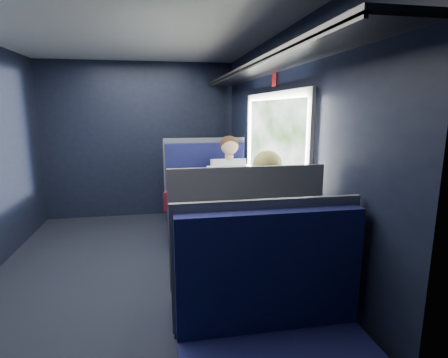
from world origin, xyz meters
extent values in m
cube|color=black|center=(0.00, 0.00, -0.01)|extent=(2.80, 4.20, 0.01)
cube|color=black|center=(1.45, 0.00, 1.15)|extent=(0.10, 4.20, 2.30)
cube|color=black|center=(0.00, 2.15, 1.15)|extent=(2.80, 0.10, 2.30)
cube|color=black|center=(0.00, -2.15, 1.15)|extent=(2.80, 0.10, 2.30)
cube|color=silver|center=(0.00, 0.00, 2.35)|extent=(2.80, 4.20, 0.10)
cube|color=beige|center=(1.38, 0.00, 1.74)|extent=(0.03, 1.84, 0.07)
cube|color=beige|center=(1.38, 0.00, 0.90)|extent=(0.03, 1.84, 0.07)
cube|color=beige|center=(1.38, -0.89, 1.32)|extent=(0.03, 0.07, 0.78)
cube|color=beige|center=(1.38, 0.89, 1.32)|extent=(0.03, 0.07, 0.78)
cube|color=black|center=(1.22, 0.00, 1.98)|extent=(0.36, 4.10, 0.04)
cube|color=black|center=(1.05, 0.00, 1.96)|extent=(0.02, 4.10, 0.03)
cube|color=red|center=(1.38, 0.00, 1.89)|extent=(0.01, 0.10, 0.12)
cylinder|color=#54565E|center=(0.88, 0.00, 0.35)|extent=(0.08, 0.08, 0.70)
cube|color=#B9B9B4|center=(1.06, 0.00, 0.72)|extent=(0.62, 1.00, 0.04)
cube|color=#0E103E|center=(0.85, 0.78, 0.23)|extent=(1.00, 0.50, 0.45)
cube|color=#0E103E|center=(0.85, 1.08, 0.82)|extent=(1.00, 0.10, 0.75)
cube|color=#54565E|center=(0.85, 1.14, 0.85)|extent=(1.04, 0.03, 0.82)
cube|color=#54565E|center=(0.85, 0.73, 0.55)|extent=(0.06, 0.40, 0.20)
cube|color=#4D1023|center=(0.48, 0.72, 0.56)|extent=(0.34, 0.23, 0.22)
cylinder|color=#4D1023|center=(0.48, 0.72, 0.72)|extent=(0.05, 0.13, 0.03)
cylinder|color=silver|center=(0.70, 0.73, 0.58)|extent=(0.09, 0.09, 0.26)
cylinder|color=#1A35C4|center=(0.70, 0.73, 0.73)|extent=(0.05, 0.05, 0.06)
cube|color=#0E103E|center=(0.85, -0.78, 0.23)|extent=(1.00, 0.50, 0.45)
cube|color=#0E103E|center=(0.85, -1.08, 0.82)|extent=(1.00, 0.10, 0.75)
cube|color=#54565E|center=(0.85, -1.14, 0.85)|extent=(1.04, 0.03, 0.82)
cube|color=#54565E|center=(0.85, -0.73, 0.55)|extent=(0.06, 0.40, 0.20)
cube|color=#0E103E|center=(0.85, 1.88, 0.23)|extent=(1.00, 0.40, 0.45)
cube|color=#0E103E|center=(0.85, 1.64, 0.78)|extent=(1.00, 0.10, 0.66)
cube|color=#54565E|center=(0.85, 1.59, 0.80)|extent=(1.04, 0.03, 0.72)
cube|color=#0E103E|center=(0.85, -1.64, 0.78)|extent=(1.00, 0.10, 0.66)
cube|color=#54565E|center=(0.85, -1.59, 0.80)|extent=(1.04, 0.03, 0.72)
cube|color=black|center=(1.10, 0.64, 0.53)|extent=(0.36, 0.44, 0.16)
cube|color=black|center=(1.10, 0.44, 0.23)|extent=(0.32, 0.12, 0.45)
cube|color=silver|center=(1.10, 0.80, 0.78)|extent=(0.40, 0.29, 0.53)
cylinder|color=#D8A88C|center=(1.10, 0.76, 1.06)|extent=(0.10, 0.10, 0.06)
sphere|color=#D8A88C|center=(1.10, 0.74, 1.20)|extent=(0.21, 0.21, 0.21)
sphere|color=#382114|center=(1.10, 0.76, 1.21)|extent=(0.22, 0.22, 0.22)
cube|color=silver|center=(0.88, 0.76, 0.78)|extent=(0.09, 0.12, 0.34)
cube|color=silver|center=(1.32, 0.76, 0.78)|extent=(0.09, 0.12, 0.34)
cube|color=black|center=(1.10, -0.64, 0.53)|extent=(0.36, 0.44, 0.16)
cube|color=black|center=(1.10, -0.44, 0.23)|extent=(0.32, 0.12, 0.45)
cube|color=black|center=(1.10, -0.80, 0.78)|extent=(0.40, 0.29, 0.53)
cylinder|color=#D8A88C|center=(1.10, -0.76, 1.06)|extent=(0.10, 0.10, 0.06)
sphere|color=#D8A88C|center=(1.10, -0.74, 1.20)|extent=(0.21, 0.21, 0.21)
sphere|color=tan|center=(1.10, -0.76, 1.21)|extent=(0.22, 0.22, 0.22)
cube|color=black|center=(0.88, -0.76, 0.78)|extent=(0.09, 0.12, 0.34)
cube|color=black|center=(1.32, -0.76, 0.78)|extent=(0.09, 0.12, 0.34)
cube|color=tan|center=(1.10, -0.86, 0.90)|extent=(0.26, 0.07, 0.36)
cube|color=white|center=(0.98, 0.07, 0.74)|extent=(0.58, 0.82, 0.01)
cube|color=silver|center=(1.24, 0.07, 0.75)|extent=(0.22, 0.29, 0.01)
cube|color=silver|center=(1.34, 0.07, 0.86)|extent=(0.01, 0.29, 0.20)
cube|color=black|center=(1.33, 0.07, 0.86)|extent=(0.01, 0.25, 0.16)
cylinder|color=silver|center=(1.33, 0.40, 0.82)|extent=(0.06, 0.06, 0.16)
cylinder|color=#1A35C4|center=(1.33, 0.40, 0.92)|extent=(0.03, 0.03, 0.04)
cylinder|color=white|center=(1.33, 0.39, 0.79)|extent=(0.08, 0.08, 0.10)
camera|label=1|loc=(0.30, -3.29, 1.63)|focal=28.00mm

